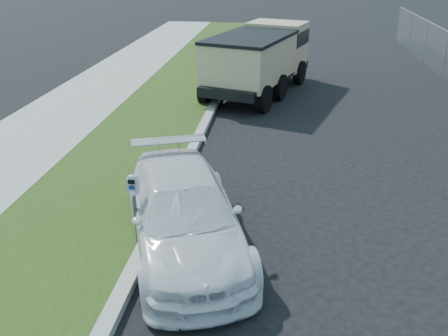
# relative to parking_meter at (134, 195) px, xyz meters

# --- Properties ---
(ground) EXTENTS (120.00, 120.00, 0.00)m
(ground) POSITION_rel_parking_meter_xyz_m (2.72, 0.36, -1.07)
(ground) COLOR black
(ground) RESTS_ON ground
(streetside) EXTENTS (6.12, 50.00, 0.15)m
(streetside) POSITION_rel_parking_meter_xyz_m (-2.84, 2.36, -1.00)
(streetside) COLOR gray
(streetside) RESTS_ON ground
(parking_meter) EXTENTS (0.19, 0.13, 1.30)m
(parking_meter) POSITION_rel_parking_meter_xyz_m (0.00, 0.00, 0.00)
(parking_meter) COLOR #3F4247
(parking_meter) RESTS_ON ground
(white_wagon) EXTENTS (3.20, 4.76, 1.28)m
(white_wagon) POSITION_rel_parking_meter_xyz_m (0.77, 0.29, -0.43)
(white_wagon) COLOR white
(white_wagon) RESTS_ON ground
(dump_truck) EXTENTS (3.73, 6.08, 2.24)m
(dump_truck) POSITION_rel_parking_meter_xyz_m (1.50, 10.41, 0.20)
(dump_truck) COLOR black
(dump_truck) RESTS_ON ground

